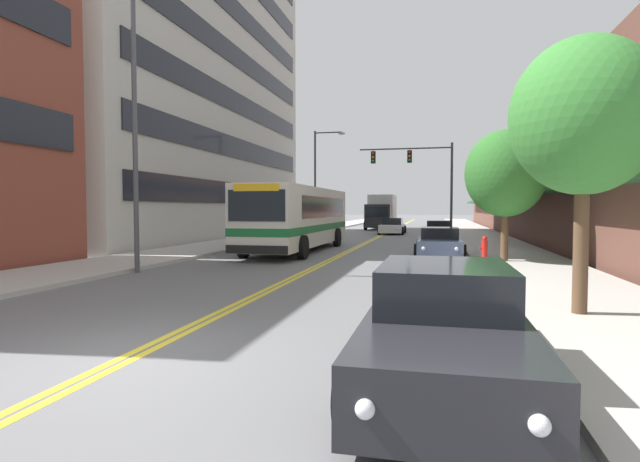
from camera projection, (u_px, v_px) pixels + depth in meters
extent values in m
plane|color=slate|center=(387.00, 233.00, 42.96)|extent=(240.00, 240.00, 0.00)
cube|color=#B2ADA5|center=(305.00, 231.00, 44.63)|extent=(3.69, 106.00, 0.13)
cube|color=#B2ADA5|center=(476.00, 233.00, 41.27)|extent=(3.69, 106.00, 0.13)
cube|color=yellow|center=(386.00, 233.00, 42.98)|extent=(0.14, 106.00, 0.01)
cube|color=yellow|center=(388.00, 233.00, 42.93)|extent=(0.14, 106.00, 0.01)
cube|color=#BCB7AD|center=(160.00, 42.00, 35.97)|extent=(12.00, 29.03, 28.24)
cube|color=black|center=(239.00, 193.00, 35.08)|extent=(0.08, 26.71, 1.40)
cube|color=black|center=(239.00, 149.00, 34.94)|extent=(0.08, 26.71, 1.40)
cube|color=black|center=(239.00, 104.00, 34.80)|extent=(0.08, 26.71, 1.40)
cube|color=black|center=(238.00, 58.00, 34.66)|extent=(0.08, 26.71, 1.40)
cube|color=black|center=(238.00, 12.00, 34.51)|extent=(0.08, 26.71, 1.40)
cube|color=brown|center=(557.00, 187.00, 39.71)|extent=(8.00, 68.00, 7.62)
cube|color=#1E4C28|center=(496.00, 198.00, 40.79)|extent=(1.10, 61.20, 0.24)
cube|color=black|center=(503.00, 176.00, 40.59)|extent=(0.08, 61.20, 1.40)
cube|color=silver|center=(299.00, 216.00, 24.50)|extent=(2.52, 11.72, 2.72)
cube|color=#196B33|center=(299.00, 227.00, 24.52)|extent=(2.54, 11.74, 0.32)
cube|color=black|center=(302.00, 207.00, 25.05)|extent=(2.55, 9.14, 0.98)
cube|color=black|center=(256.00, 205.00, 18.76)|extent=(2.27, 0.04, 1.20)
cube|color=yellow|center=(256.00, 187.00, 18.71)|extent=(1.81, 0.06, 0.28)
cube|color=black|center=(256.00, 250.00, 18.81)|extent=(2.47, 0.08, 0.32)
cylinder|color=black|center=(244.00, 246.00, 20.97)|extent=(0.30, 1.00, 1.00)
cylinder|color=black|center=(303.00, 247.00, 20.38)|extent=(0.30, 1.00, 1.00)
cylinder|color=black|center=(292.00, 237.00, 27.98)|extent=(0.30, 1.00, 1.00)
cylinder|color=black|center=(337.00, 237.00, 27.39)|extent=(0.30, 1.00, 1.00)
cube|color=#BCAD89|center=(314.00, 231.00, 35.08)|extent=(1.72, 4.41, 0.60)
cube|color=black|center=(314.00, 224.00, 35.22)|extent=(1.48, 1.94, 0.50)
cylinder|color=black|center=(296.00, 235.00, 33.96)|extent=(0.22, 0.61, 0.61)
cylinder|color=black|center=(321.00, 235.00, 33.55)|extent=(0.22, 0.61, 0.61)
cylinder|color=black|center=(306.00, 233.00, 36.61)|extent=(0.22, 0.61, 0.61)
cylinder|color=black|center=(330.00, 233.00, 36.21)|extent=(0.22, 0.61, 0.61)
sphere|color=silver|center=(297.00, 232.00, 33.05)|extent=(0.16, 0.16, 0.16)
sphere|color=silver|center=(314.00, 233.00, 32.77)|extent=(0.16, 0.16, 0.16)
cube|color=red|center=(313.00, 230.00, 37.37)|extent=(0.18, 0.04, 0.10)
cube|color=red|center=(329.00, 230.00, 37.09)|extent=(0.18, 0.04, 0.10)
cube|color=#232328|center=(444.00, 339.00, 5.98)|extent=(1.78, 4.71, 0.70)
cube|color=black|center=(445.00, 286.00, 6.14)|extent=(1.53, 2.07, 0.54)
cylinder|color=black|center=(348.00, 394.00, 4.78)|extent=(0.22, 0.62, 0.62)
cylinder|color=black|center=(554.00, 412.00, 4.37)|extent=(0.22, 0.62, 0.62)
cylinder|color=black|center=(381.00, 325.00, 7.62)|extent=(0.22, 0.62, 0.62)
cylinder|color=black|center=(508.00, 332.00, 7.21)|extent=(0.22, 0.62, 0.62)
sphere|color=silver|center=(365.00, 409.00, 3.82)|extent=(0.16, 0.16, 0.16)
sphere|color=silver|center=(540.00, 425.00, 3.53)|extent=(0.16, 0.16, 0.16)
cube|color=red|center=(403.00, 299.00, 8.43)|extent=(0.18, 0.04, 0.10)
cube|color=red|center=(483.00, 303.00, 8.14)|extent=(0.18, 0.04, 0.10)
cube|color=black|center=(439.00, 233.00, 33.36)|extent=(1.80, 4.35, 0.55)
cube|color=black|center=(439.00, 225.00, 33.51)|extent=(1.55, 1.91, 0.55)
cylinder|color=black|center=(424.00, 236.00, 32.27)|extent=(0.22, 0.62, 0.62)
cylinder|color=black|center=(454.00, 236.00, 31.85)|extent=(0.22, 0.62, 0.62)
cylinder|color=black|center=(425.00, 234.00, 34.89)|extent=(0.22, 0.62, 0.62)
cylinder|color=black|center=(452.00, 234.00, 34.47)|extent=(0.22, 0.62, 0.62)
sphere|color=silver|center=(429.00, 234.00, 31.37)|extent=(0.16, 0.16, 0.16)
sphere|color=silver|center=(449.00, 234.00, 31.08)|extent=(0.16, 0.16, 0.16)
cube|color=red|center=(429.00, 231.00, 35.63)|extent=(0.18, 0.04, 0.10)
cube|color=red|center=(448.00, 231.00, 35.34)|extent=(0.18, 0.04, 0.10)
cube|color=#475675|center=(440.00, 246.00, 21.47)|extent=(1.80, 4.18, 0.61)
cube|color=black|center=(440.00, 233.00, 21.61)|extent=(1.54, 1.84, 0.48)
cylinder|color=black|center=(417.00, 251.00, 20.43)|extent=(0.22, 0.65, 0.65)
cylinder|color=black|center=(463.00, 252.00, 20.01)|extent=(0.22, 0.65, 0.65)
cylinder|color=black|center=(419.00, 247.00, 22.95)|extent=(0.22, 0.65, 0.65)
cylinder|color=black|center=(460.00, 247.00, 22.53)|extent=(0.22, 0.65, 0.65)
sphere|color=silver|center=(423.00, 249.00, 19.56)|extent=(0.16, 0.16, 0.16)
sphere|color=silver|center=(457.00, 249.00, 19.27)|extent=(0.16, 0.16, 0.16)
cube|color=red|center=(425.00, 242.00, 23.66)|extent=(0.18, 0.04, 0.10)
cube|color=red|center=(454.00, 242.00, 23.36)|extent=(0.18, 0.04, 0.10)
cube|color=white|center=(392.00, 228.00, 40.77)|extent=(1.79, 4.77, 0.60)
cube|color=black|center=(393.00, 221.00, 40.93)|extent=(1.54, 2.10, 0.54)
cylinder|color=black|center=(379.00, 231.00, 39.55)|extent=(0.22, 0.63, 0.63)
cylinder|color=black|center=(402.00, 231.00, 39.13)|extent=(0.22, 0.63, 0.63)
cylinder|color=black|center=(383.00, 229.00, 42.43)|extent=(0.22, 0.63, 0.63)
cylinder|color=black|center=(405.00, 229.00, 42.01)|extent=(0.22, 0.63, 0.63)
sphere|color=silver|center=(381.00, 229.00, 38.57)|extent=(0.16, 0.16, 0.16)
sphere|color=silver|center=(398.00, 229.00, 38.29)|extent=(0.16, 0.16, 0.16)
cube|color=red|center=(387.00, 227.00, 43.25)|extent=(0.18, 0.04, 0.10)
cube|color=red|center=(402.00, 227.00, 42.95)|extent=(0.18, 0.04, 0.10)
cube|color=#232328|center=(378.00, 216.00, 47.96)|extent=(2.42, 2.33, 2.22)
cube|color=black|center=(377.00, 212.00, 46.78)|extent=(2.06, 0.04, 0.98)
cube|color=white|center=(383.00, 211.00, 51.71)|extent=(2.47, 5.44, 3.20)
cylinder|color=black|center=(366.00, 226.00, 48.28)|extent=(0.28, 0.84, 0.84)
cylinder|color=black|center=(391.00, 226.00, 47.71)|extent=(0.28, 0.84, 0.84)
cylinder|color=black|center=(373.00, 224.00, 53.65)|extent=(0.28, 0.84, 0.84)
cylinder|color=black|center=(396.00, 224.00, 53.08)|extent=(0.28, 0.84, 0.84)
cylinder|color=#47474C|center=(452.00, 190.00, 36.82)|extent=(0.18, 0.18, 6.93)
cylinder|color=#47474C|center=(405.00, 149.00, 37.46)|extent=(6.84, 0.11, 0.11)
cube|color=black|center=(410.00, 157.00, 37.41)|extent=(0.34, 0.26, 0.92)
sphere|color=red|center=(410.00, 153.00, 37.25)|extent=(0.18, 0.18, 0.18)
sphere|color=yellow|center=(409.00, 156.00, 37.26)|extent=(0.18, 0.18, 0.18)
sphere|color=green|center=(409.00, 160.00, 37.27)|extent=(0.18, 0.18, 0.18)
cylinder|color=black|center=(410.00, 149.00, 37.39)|extent=(0.02, 0.02, 0.14)
cube|color=black|center=(373.00, 157.00, 38.04)|extent=(0.34, 0.26, 0.92)
sphere|color=red|center=(373.00, 154.00, 37.87)|extent=(0.18, 0.18, 0.18)
sphere|color=yellow|center=(373.00, 157.00, 37.88)|extent=(0.18, 0.18, 0.18)
sphere|color=green|center=(373.00, 161.00, 37.90)|extent=(0.18, 0.18, 0.18)
cylinder|color=black|center=(373.00, 150.00, 38.02)|extent=(0.02, 0.02, 0.14)
cylinder|color=#47474C|center=(135.00, 131.00, 15.99)|extent=(0.16, 0.16, 9.16)
cylinder|color=#47474C|center=(315.00, 183.00, 39.63)|extent=(0.16, 0.16, 8.21)
cylinder|color=#47474C|center=(328.00, 133.00, 39.21)|extent=(2.15, 0.10, 0.10)
ellipsoid|color=#B2B2B7|center=(342.00, 133.00, 38.97)|extent=(0.56, 0.28, 0.20)
cylinder|color=brown|center=(581.00, 246.00, 9.26)|extent=(0.27, 0.27, 2.53)
ellipsoid|color=#387F33|center=(584.00, 116.00, 9.15)|extent=(2.63, 2.63, 2.90)
cylinder|color=brown|center=(504.00, 234.00, 18.58)|extent=(0.28, 0.28, 2.01)
ellipsoid|color=#2D6B28|center=(505.00, 173.00, 18.48)|extent=(2.94, 2.94, 3.23)
cylinder|color=brown|center=(503.00, 217.00, 26.66)|extent=(0.27, 0.27, 2.97)
ellipsoid|color=#42752D|center=(504.00, 169.00, 26.55)|extent=(2.60, 2.60, 2.86)
cylinder|color=red|center=(484.00, 250.00, 18.95)|extent=(0.22, 0.22, 0.75)
sphere|color=red|center=(485.00, 239.00, 18.93)|extent=(0.19, 0.19, 0.19)
cylinder|color=red|center=(480.00, 248.00, 18.98)|extent=(0.08, 0.10, 0.10)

